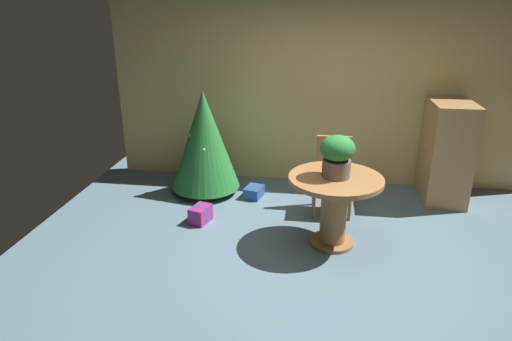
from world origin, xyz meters
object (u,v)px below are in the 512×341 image
(gift_box_purple, at_px, (201,214))
(flower_vase, at_px, (337,155))
(holiday_tree, at_px, (204,140))
(gift_box_blue, at_px, (254,192))
(wooden_chair_far, at_px, (333,171))
(round_dining_table, at_px, (334,200))
(wooden_cabinet, at_px, (446,152))

(gift_box_purple, bearing_deg, flower_vase, -10.64)
(holiday_tree, relative_size, gift_box_blue, 4.46)
(holiday_tree, distance_m, gift_box_purple, 1.11)
(gift_box_blue, bearing_deg, holiday_tree, 173.11)
(wooden_chair_far, xyz_separation_m, gift_box_purple, (-1.54, -0.57, -0.42))
(round_dining_table, xyz_separation_m, gift_box_blue, (-1.02, 1.10, -0.44))
(holiday_tree, relative_size, gift_box_purple, 4.48)
(gift_box_purple, height_order, gift_box_blue, gift_box_purple)
(wooden_chair_far, xyz_separation_m, gift_box_blue, (-1.02, 0.24, -0.45))
(wooden_chair_far, xyz_separation_m, holiday_tree, (-1.69, 0.32, 0.23))
(holiday_tree, bearing_deg, gift_box_purple, -80.59)
(round_dining_table, distance_m, gift_box_blue, 1.56)
(wooden_chair_far, distance_m, gift_box_blue, 1.14)
(holiday_tree, distance_m, gift_box_blue, 0.96)
(holiday_tree, height_order, gift_box_purple, holiday_tree)
(gift_box_blue, bearing_deg, wooden_cabinet, 6.55)
(round_dining_table, bearing_deg, gift_box_blue, 132.77)
(wooden_chair_far, bearing_deg, round_dining_table, -90.00)
(round_dining_table, distance_m, wooden_chair_far, 0.86)
(flower_vase, bearing_deg, round_dining_table, -52.50)
(flower_vase, bearing_deg, gift_box_purple, 169.36)
(gift_box_purple, height_order, wooden_cabinet, wooden_cabinet)
(gift_box_purple, distance_m, wooden_cabinet, 3.22)
(gift_box_purple, relative_size, wooden_cabinet, 0.24)
(gift_box_blue, xyz_separation_m, wooden_cabinet, (2.45, 0.28, 0.58))
(round_dining_table, bearing_deg, wooden_chair_far, 90.00)
(flower_vase, xyz_separation_m, gift_box_blue, (-1.01, 1.09, -0.95))
(flower_vase, distance_m, gift_box_blue, 1.76)
(holiday_tree, xyz_separation_m, wooden_cabinet, (3.13, 0.20, -0.10))
(round_dining_table, relative_size, wooden_cabinet, 0.75)
(wooden_chair_far, bearing_deg, flower_vase, -90.32)
(gift_box_purple, bearing_deg, round_dining_table, -10.83)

